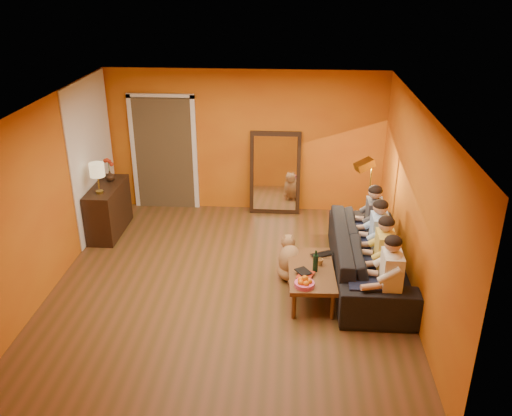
# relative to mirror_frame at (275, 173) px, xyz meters

# --- Properties ---
(room_shell) EXTENTS (5.00, 5.50, 2.60)m
(room_shell) POSITION_rel_mirror_frame_xyz_m (-0.55, -2.26, 0.54)
(room_shell) COLOR brown
(room_shell) RESTS_ON ground
(white_accent) EXTENTS (0.02, 1.90, 2.58)m
(white_accent) POSITION_rel_mirror_frame_xyz_m (-3.04, -0.88, 0.54)
(white_accent) COLOR white
(white_accent) RESTS_ON wall_left
(doorway_recess) EXTENTS (1.06, 0.30, 2.10)m
(doorway_recess) POSITION_rel_mirror_frame_xyz_m (-2.05, 0.20, 0.29)
(doorway_recess) COLOR #3F2D19
(doorway_recess) RESTS_ON floor
(door_jamb_left) EXTENTS (0.08, 0.06, 2.20)m
(door_jamb_left) POSITION_rel_mirror_frame_xyz_m (-2.62, 0.08, 0.29)
(door_jamb_left) COLOR white
(door_jamb_left) RESTS_ON wall_back
(door_jamb_right) EXTENTS (0.08, 0.06, 2.20)m
(door_jamb_right) POSITION_rel_mirror_frame_xyz_m (-1.48, 0.08, 0.29)
(door_jamb_right) COLOR white
(door_jamb_right) RESTS_ON wall_back
(door_header) EXTENTS (1.22, 0.06, 0.08)m
(door_header) POSITION_rel_mirror_frame_xyz_m (-2.05, 0.08, 1.36)
(door_header) COLOR white
(door_header) RESTS_ON wall_back
(mirror_frame) EXTENTS (0.92, 0.27, 1.51)m
(mirror_frame) POSITION_rel_mirror_frame_xyz_m (0.00, 0.00, 0.00)
(mirror_frame) COLOR black
(mirror_frame) RESTS_ON floor
(mirror_glass) EXTENTS (0.78, 0.21, 1.35)m
(mirror_glass) POSITION_rel_mirror_frame_xyz_m (0.00, -0.04, 0.00)
(mirror_glass) COLOR white
(mirror_glass) RESTS_ON mirror_frame
(sideboard) EXTENTS (0.44, 1.18, 0.85)m
(sideboard) POSITION_rel_mirror_frame_xyz_m (-2.79, -1.08, -0.34)
(sideboard) COLOR black
(sideboard) RESTS_ON floor
(table_lamp) EXTENTS (0.24, 0.24, 0.51)m
(table_lamp) POSITION_rel_mirror_frame_xyz_m (-2.79, -1.38, 0.34)
(table_lamp) COLOR beige
(table_lamp) RESTS_ON sideboard
(sofa) EXTENTS (2.59, 1.01, 0.75)m
(sofa) POSITION_rel_mirror_frame_xyz_m (1.45, -2.34, -0.38)
(sofa) COLOR black
(sofa) RESTS_ON floor
(coffee_table) EXTENTS (0.67, 1.24, 0.42)m
(coffee_table) POSITION_rel_mirror_frame_xyz_m (0.61, -2.82, -0.55)
(coffee_table) COLOR brown
(coffee_table) RESTS_ON floor
(floor_lamp) EXTENTS (0.37, 0.33, 1.44)m
(floor_lamp) POSITION_rel_mirror_frame_xyz_m (1.55, -1.22, -0.04)
(floor_lamp) COLOR #AA9032
(floor_lamp) RESTS_ON floor
(dog) EXTENTS (0.47, 0.62, 0.65)m
(dog) POSITION_rel_mirror_frame_xyz_m (0.31, -2.34, -0.44)
(dog) COLOR #A46A4A
(dog) RESTS_ON floor
(person_far_left) EXTENTS (0.70, 0.44, 1.22)m
(person_far_left) POSITION_rel_mirror_frame_xyz_m (1.58, -3.34, -0.15)
(person_far_left) COLOR silver
(person_far_left) RESTS_ON sofa
(person_mid_left) EXTENTS (0.70, 0.44, 1.22)m
(person_mid_left) POSITION_rel_mirror_frame_xyz_m (1.58, -2.79, -0.15)
(person_mid_left) COLOR gold
(person_mid_left) RESTS_ON sofa
(person_mid_right) EXTENTS (0.70, 0.44, 1.22)m
(person_mid_right) POSITION_rel_mirror_frame_xyz_m (1.58, -2.24, -0.15)
(person_mid_right) COLOR #9ABEEF
(person_mid_right) RESTS_ON sofa
(person_far_right) EXTENTS (0.70, 0.44, 1.22)m
(person_far_right) POSITION_rel_mirror_frame_xyz_m (1.58, -1.69, -0.15)
(person_far_right) COLOR #38383D
(person_far_right) RESTS_ON sofa
(fruit_bowl) EXTENTS (0.26, 0.26, 0.16)m
(fruit_bowl) POSITION_rel_mirror_frame_xyz_m (0.51, -3.27, -0.26)
(fruit_bowl) COLOR #E35087
(fruit_bowl) RESTS_ON coffee_table
(wine_bottle) EXTENTS (0.07, 0.07, 0.31)m
(wine_bottle) POSITION_rel_mirror_frame_xyz_m (0.66, -2.87, -0.18)
(wine_bottle) COLOR black
(wine_bottle) RESTS_ON coffee_table
(tumbler) EXTENTS (0.12, 0.12, 0.09)m
(tumbler) POSITION_rel_mirror_frame_xyz_m (0.73, -2.70, -0.30)
(tumbler) COLOR #B27F3F
(tumbler) RESTS_ON coffee_table
(laptop) EXTENTS (0.38, 0.33, 0.03)m
(laptop) POSITION_rel_mirror_frame_xyz_m (0.79, -2.47, -0.33)
(laptop) COLOR black
(laptop) RESTS_ON coffee_table
(book_lower) EXTENTS (0.17, 0.23, 0.02)m
(book_lower) POSITION_rel_mirror_frame_xyz_m (0.43, -3.02, -0.33)
(book_lower) COLOR black
(book_lower) RESTS_ON coffee_table
(book_mid) EXTENTS (0.27, 0.31, 0.02)m
(book_mid) POSITION_rel_mirror_frame_xyz_m (0.44, -3.01, -0.31)
(book_mid) COLOR #AC2A13
(book_mid) RESTS_ON book_lower
(book_upper) EXTENTS (0.25, 0.27, 0.02)m
(book_upper) POSITION_rel_mirror_frame_xyz_m (0.43, -3.03, -0.29)
(book_upper) COLOR black
(book_upper) RESTS_ON book_mid
(vase) EXTENTS (0.17, 0.17, 0.18)m
(vase) POSITION_rel_mirror_frame_xyz_m (-2.79, -0.83, 0.18)
(vase) COLOR black
(vase) RESTS_ON sideboard
(flowers) EXTENTS (0.17, 0.17, 0.42)m
(flowers) POSITION_rel_mirror_frame_xyz_m (-2.79, -0.83, 0.42)
(flowers) COLOR #AC2A13
(flowers) RESTS_ON vase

